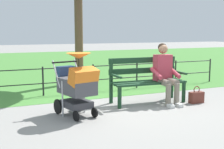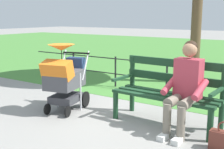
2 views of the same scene
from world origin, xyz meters
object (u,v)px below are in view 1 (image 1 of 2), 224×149
park_bench (146,78)px  stroller (77,84)px  handbag (196,97)px  person_on_bench (165,72)px

park_bench → stroller: 1.74m
park_bench → handbag: park_bench is taller
stroller → handbag: size_ratio=3.11×
person_on_bench → park_bench: bearing=-34.1°
stroller → handbag: (-2.63, 0.07, -0.47)m
park_bench → stroller: (1.69, 0.44, 0.07)m
person_on_bench → stroller: person_on_bench is taller
person_on_bench → handbag: person_on_bench is taller
park_bench → person_on_bench: bearing=145.9°
person_on_bench → handbag: (-0.62, 0.29, -0.55)m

